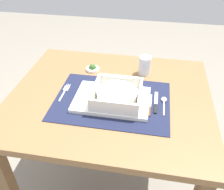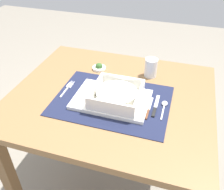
{
  "view_description": "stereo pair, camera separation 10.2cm",
  "coord_description": "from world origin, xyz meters",
  "views": [
    {
      "loc": [
        0.16,
        -0.85,
        1.37
      ],
      "look_at": [
        0.02,
        -0.04,
        0.76
      ],
      "focal_mm": 39.55,
      "sensor_mm": 36.0,
      "label": 1
    },
    {
      "loc": [
        0.26,
        -0.83,
        1.37
      ],
      "look_at": [
        0.02,
        -0.04,
        0.76
      ],
      "focal_mm": 39.55,
      "sensor_mm": 36.0,
      "label": 2
    }
  ],
  "objects": [
    {
      "name": "ground_plane",
      "position": [
        0.0,
        0.0,
        0.0
      ],
      "size": [
        6.0,
        6.0,
        0.0
      ],
      "primitive_type": "plane",
      "color": "gray"
    },
    {
      "name": "dining_table",
      "position": [
        0.0,
        0.0,
        0.62
      ],
      "size": [
        0.87,
        0.75,
        0.73
      ],
      "color": "brown",
      "rests_on": "ground"
    },
    {
      "name": "placemat",
      "position": [
        0.02,
        -0.04,
        0.73
      ],
      "size": [
        0.48,
        0.35,
        0.0
      ],
      "primitive_type": "cube",
      "color": "#191E38",
      "rests_on": "dining_table"
    },
    {
      "name": "serving_plate",
      "position": [
        0.02,
        -0.05,
        0.74
      ],
      "size": [
        0.31,
        0.21,
        0.02
      ],
      "primitive_type": "cube",
      "color": "white",
      "rests_on": "placemat"
    },
    {
      "name": "porridge_bowl",
      "position": [
        0.04,
        -0.06,
        0.78
      ],
      "size": [
        0.19,
        0.19,
        0.06
      ],
      "color": "white",
      "rests_on": "serving_plate"
    },
    {
      "name": "fork",
      "position": [
        -0.2,
        -0.02,
        0.74
      ],
      "size": [
        0.02,
        0.13,
        0.0
      ],
      "rotation": [
        0.0,
        0.0,
        0.0
      ],
      "color": "silver",
      "rests_on": "placemat"
    },
    {
      "name": "spoon",
      "position": [
        0.23,
        -0.02,
        0.74
      ],
      "size": [
        0.02,
        0.12,
        0.01
      ],
      "rotation": [
        0.0,
        0.0,
        0.07
      ],
      "color": "silver",
      "rests_on": "placemat"
    },
    {
      "name": "butter_knife",
      "position": [
        0.2,
        -0.04,
        0.74
      ],
      "size": [
        0.01,
        0.14,
        0.01
      ],
      "rotation": [
        0.0,
        0.0,
        -0.01
      ],
      "color": "black",
      "rests_on": "placemat"
    },
    {
      "name": "bread_knife",
      "position": [
        0.17,
        -0.06,
        0.74
      ],
      "size": [
        0.01,
        0.14,
        0.01
      ],
      "rotation": [
        0.0,
        0.0,
        -0.03
      ],
      "color": "#59331E",
      "rests_on": "placemat"
    },
    {
      "name": "drinking_glass",
      "position": [
        0.13,
        0.2,
        0.77
      ],
      "size": [
        0.06,
        0.06,
        0.09
      ],
      "color": "white",
      "rests_on": "dining_table"
    },
    {
      "name": "condiment_saucer",
      "position": [
        -0.12,
        0.19,
        0.74
      ],
      "size": [
        0.07,
        0.07,
        0.04
      ],
      "color": "white",
      "rests_on": "dining_table"
    }
  ]
}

